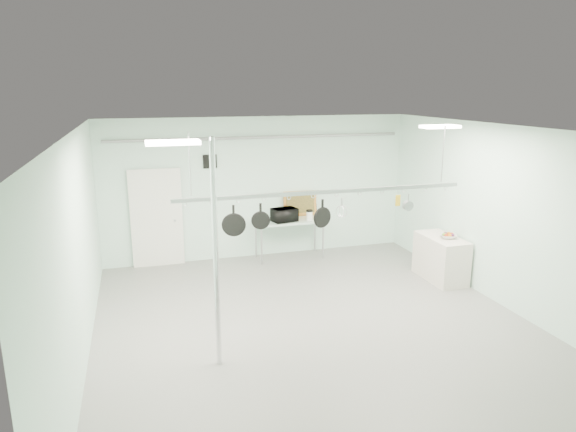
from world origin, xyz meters
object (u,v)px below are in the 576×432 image
object	(u,v)px
skillet_mid	(261,216)
chrome_pole	(216,256)
side_cabinet	(441,258)
pot_rack	(325,190)
skillet_right	(322,213)
fruit_bowl	(448,236)
prep_table	(289,223)
coffee_canister	(309,216)
microwave	(284,215)
skillet_left	(234,220)

from	to	relation	value
skillet_mid	chrome_pole	bearing A→B (deg)	-120.03
side_cabinet	skillet_mid	xyz separation A→B (m)	(-4.01, -1.10, 1.44)
pot_rack	skillet_right	xyz separation A→B (m)	(-0.04, 0.00, -0.37)
skillet_right	skillet_mid	bearing A→B (deg)	162.21
chrome_pole	fruit_bowl	xyz separation A→B (m)	(4.91, 1.90, -0.66)
prep_table	fruit_bowl	xyz separation A→B (m)	(2.61, -2.30, 0.11)
chrome_pole	coffee_canister	xyz separation A→B (m)	(2.73, 4.04, -0.60)
prep_table	microwave	xyz separation A→B (m)	(-0.15, -0.12, 0.22)
chrome_pole	skillet_right	size ratio (longest dim) A/B	7.05
side_cabinet	skillet_right	size ratio (longest dim) A/B	2.64
skillet_left	skillet_mid	world-z (taller)	same
chrome_pole	skillet_mid	distance (m)	1.27
chrome_pole	fruit_bowl	distance (m)	5.31
microwave	fruit_bowl	xyz separation A→B (m)	(2.76, -2.19, -0.11)
microwave	coffee_canister	bearing A→B (deg)	162.89
coffee_canister	skillet_mid	size ratio (longest dim) A/B	0.49
fruit_bowl	side_cabinet	bearing A→B (deg)	120.50
chrome_pole	coffee_canister	size ratio (longest dim) A/B	16.41
chrome_pole	pot_rack	xyz separation A→B (m)	(1.90, 0.90, 0.63)
microwave	coffee_canister	distance (m)	0.58
chrome_pole	pot_rack	size ratio (longest dim) A/B	0.67
prep_table	skillet_mid	bearing A→B (deg)	-113.82
side_cabinet	fruit_bowl	world-z (taller)	fruit_bowl
side_cabinet	skillet_mid	world-z (taller)	skillet_mid
skillet_left	skillet_right	distance (m)	1.44
fruit_bowl	skillet_mid	xyz separation A→B (m)	(-4.07, -1.00, 0.95)
skillet_left	side_cabinet	bearing A→B (deg)	24.91
fruit_bowl	skillet_mid	size ratio (longest dim) A/B	0.81
prep_table	pot_rack	size ratio (longest dim) A/B	0.33
microwave	skillet_right	bearing A→B (deg)	71.95
skillet_left	skillet_right	xyz separation A→B (m)	(1.44, 0.00, 0.01)
chrome_pole	fruit_bowl	size ratio (longest dim) A/B	9.83
chrome_pole	skillet_mid	xyz separation A→B (m)	(0.84, 0.90, 0.29)
side_cabinet	pot_rack	bearing A→B (deg)	-159.55
fruit_bowl	skillet_left	distance (m)	4.69
chrome_pole	skillet_left	distance (m)	1.02
prep_table	skillet_left	size ratio (longest dim) A/B	3.32
side_cabinet	microwave	xyz separation A→B (m)	(-2.70, 2.08, 0.60)
skillet_right	skillet_left	bearing A→B (deg)	162.21
side_cabinet	microwave	world-z (taller)	microwave
microwave	skillet_right	size ratio (longest dim) A/B	1.19
coffee_canister	skillet_left	distance (m)	3.99
side_cabinet	prep_table	bearing A→B (deg)	139.21
skillet_right	fruit_bowl	bearing A→B (deg)	0.28
chrome_pole	side_cabinet	distance (m)	5.37
side_cabinet	skillet_left	xyz separation A→B (m)	(-4.43, -1.10, 1.39)
skillet_left	pot_rack	bearing A→B (deg)	10.96
side_cabinet	pot_rack	size ratio (longest dim) A/B	0.25
pot_rack	skillet_left	size ratio (longest dim) A/B	9.95
coffee_canister	skillet_mid	distance (m)	3.77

